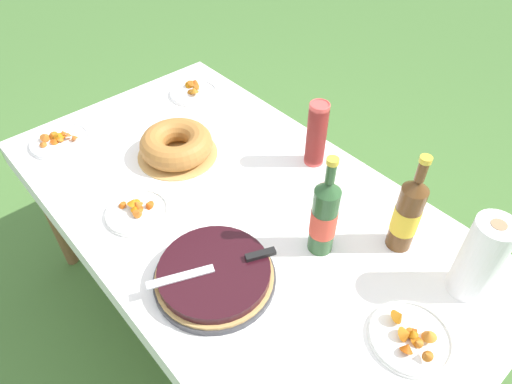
# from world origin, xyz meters

# --- Properties ---
(ground_plane) EXTENTS (16.00, 16.00, 0.00)m
(ground_plane) POSITION_xyz_m (0.00, 0.00, 0.00)
(ground_plane) COLOR #4C7A38
(garden_table) EXTENTS (1.77, 0.98, 0.74)m
(garden_table) POSITION_xyz_m (0.00, 0.00, 0.68)
(garden_table) COLOR brown
(garden_table) RESTS_ON ground_plane
(tablecloth) EXTENTS (1.78, 0.99, 0.10)m
(tablecloth) POSITION_xyz_m (0.00, 0.00, 0.73)
(tablecloth) COLOR white
(tablecloth) RESTS_ON garden_table
(berry_tart) EXTENTS (0.36, 0.36, 0.06)m
(berry_tart) POSITION_xyz_m (0.19, -0.25, 0.77)
(berry_tart) COLOR #38383D
(berry_tart) RESTS_ON tablecloth
(serving_knife) EXTENTS (0.17, 0.36, 0.01)m
(serving_knife) POSITION_xyz_m (0.20, -0.22, 0.81)
(serving_knife) COLOR silver
(serving_knife) RESTS_ON berry_tart
(bundt_cake) EXTENTS (0.30, 0.30, 0.10)m
(bundt_cake) POSITION_xyz_m (-0.36, 0.00, 0.79)
(bundt_cake) COLOR tan
(bundt_cake) RESTS_ON tablecloth
(cup_stack) EXTENTS (0.07, 0.07, 0.25)m
(cup_stack) POSITION_xyz_m (0.01, 0.36, 0.87)
(cup_stack) COLOR #E04C47
(cup_stack) RESTS_ON tablecloth
(cider_bottle_green) EXTENTS (0.08, 0.08, 0.36)m
(cider_bottle_green) POSITION_xyz_m (0.30, 0.08, 0.88)
(cider_bottle_green) COLOR #2D562D
(cider_bottle_green) RESTS_ON tablecloth
(cider_bottle_amber) EXTENTS (0.08, 0.08, 0.35)m
(cider_bottle_amber) POSITION_xyz_m (0.46, 0.27, 0.88)
(cider_bottle_amber) COLOR brown
(cider_bottle_amber) RESTS_ON tablecloth
(snack_plate_near) EXTENTS (0.21, 0.21, 0.06)m
(snack_plate_near) POSITION_xyz_m (-0.19, -0.28, 0.76)
(snack_plate_near) COLOR white
(snack_plate_near) RESTS_ON tablecloth
(snack_plate_left) EXTENTS (0.21, 0.21, 0.06)m
(snack_plate_left) POSITION_xyz_m (-0.67, 0.30, 0.76)
(snack_plate_left) COLOR white
(snack_plate_left) RESTS_ON tablecloth
(snack_plate_right) EXTENTS (0.22, 0.22, 0.07)m
(snack_plate_right) POSITION_xyz_m (0.67, 0.03, 0.76)
(snack_plate_right) COLOR white
(snack_plate_right) RESTS_ON tablecloth
(snack_plate_far) EXTENTS (0.23, 0.23, 0.05)m
(snack_plate_far) POSITION_xyz_m (-0.73, -0.30, 0.76)
(snack_plate_far) COLOR white
(snack_plate_far) RESTS_ON tablecloth
(paper_towel_roll) EXTENTS (0.11, 0.11, 0.27)m
(paper_towel_roll) POSITION_xyz_m (0.68, 0.28, 0.88)
(paper_towel_roll) COLOR white
(paper_towel_roll) RESTS_ON tablecloth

